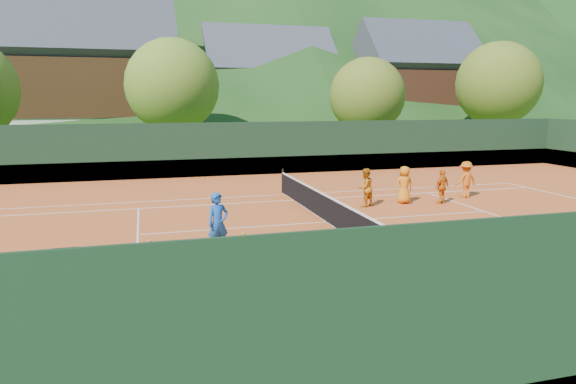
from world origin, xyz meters
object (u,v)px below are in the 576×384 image
object	(u,v)px
student_c	(404,185)
chalet_right	(414,89)
student_b	(442,187)
student_a	(365,188)
coach	(218,224)
chalet_left	(92,83)
ball_hopper	(65,262)
chalet_mid	(267,92)
student_d	(466,180)
tennis_net	(327,208)

from	to	relation	value
student_c	chalet_right	distance (m)	32.27
student_b	student_a	bearing A→B (deg)	-28.93
coach	chalet_left	bearing A→B (deg)	78.74
ball_hopper	chalet_mid	distance (m)	41.50
student_c	chalet_right	size ratio (longest dim) A/B	0.13
student_d	tennis_net	xyz separation A→B (m)	(-7.37, -2.64, -0.30)
student_b	chalet_left	size ratio (longest dim) A/B	0.10
student_a	student_d	distance (m)	5.04
student_c	chalet_left	size ratio (longest dim) A/B	0.11
tennis_net	chalet_right	world-z (taller)	chalet_right
coach	chalet_right	size ratio (longest dim) A/B	0.15
tennis_net	chalet_left	size ratio (longest dim) A/B	0.87
ball_hopper	chalet_right	xyz separation A→B (m)	(27.86, 34.89, 4.49)
student_a	student_d	xyz separation A→B (m)	(5.01, 0.55, 0.03)
tennis_net	ball_hopper	xyz separation A→B (m)	(-7.86, -4.89, 0.25)
student_b	chalet_mid	world-z (taller)	chalet_mid
student_c	chalet_mid	distance (m)	32.09
student_d	chalet_mid	world-z (taller)	chalet_mid
chalet_mid	coach	bearing A→B (deg)	-105.53
chalet_right	chalet_mid	bearing A→B (deg)	164.05
student_c	ball_hopper	xyz separation A→B (m)	(-12.03, -7.12, -0.03)
coach	chalet_right	xyz separation A→B (m)	(24.21, 32.74, 4.37)
coach	student_b	bearing A→B (deg)	3.23
coach	student_c	world-z (taller)	coach
student_a	tennis_net	world-z (taller)	student_a
student_a	student_b	distance (m)	3.29
chalet_right	chalet_left	bearing A→B (deg)	-180.00
coach	tennis_net	xyz separation A→B (m)	(4.21, 2.74, -0.37)
student_a	chalet_mid	size ratio (longest dim) A/B	0.12
coach	student_d	world-z (taller)	coach
student_a	student_c	distance (m)	1.82
ball_hopper	student_b	bearing A→B (deg)	26.19
student_a	chalet_mid	world-z (taller)	chalet_mid
ball_hopper	chalet_mid	xyz separation A→B (m)	(13.86, 38.88, 4.22)
student_c	chalet_left	bearing A→B (deg)	-63.44
chalet_left	chalet_right	size ratio (longest dim) A/B	1.16
ball_hopper	student_c	bearing A→B (deg)	30.61
tennis_net	student_b	bearing A→B (deg)	17.26
tennis_net	ball_hopper	distance (m)	9.26
student_a	tennis_net	size ratio (longest dim) A/B	0.13
coach	chalet_left	xyz separation A→B (m)	(-5.79, 32.74, 4.76)
student_b	chalet_left	xyz separation A→B (m)	(-15.63, 28.25, 4.91)
student_a	ball_hopper	size ratio (longest dim) A/B	1.54
student_d	chalet_mid	distance (m)	31.67
tennis_net	chalet_left	distance (m)	32.04
student_b	chalet_right	distance (m)	32.01
chalet_mid	tennis_net	bearing A→B (deg)	-100.01
chalet_mid	chalet_right	xyz separation A→B (m)	(14.00, -4.00, 0.27)
student_d	ball_hopper	xyz separation A→B (m)	(-15.22, -7.52, -0.05)
student_c	ball_hopper	distance (m)	13.98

